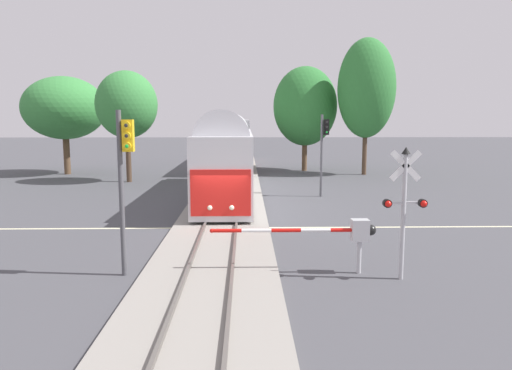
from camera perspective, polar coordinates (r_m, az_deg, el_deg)
ground_plane at (r=22.54m, az=-4.14°, el=-5.10°), size 220.00×220.00×0.00m
road_centre_stripe at (r=22.54m, az=-4.14°, el=-5.09°), size 44.00×0.20×0.01m
railway_track at (r=22.52m, az=-4.14°, el=-4.86°), size 4.40×80.00×0.32m
commuter_train at (r=40.39m, az=-2.86°, el=4.66°), size 3.04×40.25×5.16m
crossing_gate_near at (r=15.99m, az=10.26°, el=-5.51°), size 5.42×0.40×1.80m
crossing_signal_mast at (r=15.59m, az=17.16°, el=-1.69°), size 1.36×0.44×4.19m
traffic_signal_far_side at (r=31.40m, az=8.04°, el=5.07°), size 0.53×0.38×5.31m
traffic_signal_median at (r=15.71m, az=-15.31°, el=2.18°), size 0.53×0.38×5.32m
pine_left_background at (r=47.20m, az=-21.75°, el=8.45°), size 7.35×7.35×8.82m
oak_far_right at (r=44.69m, az=12.95°, el=11.08°), size 5.12×5.12×12.12m
oak_behind_train at (r=39.78m, az=-15.07°, el=9.15°), size 4.83×4.83×8.79m
elm_centre_background at (r=47.06m, az=5.84°, el=9.24°), size 6.10×6.10×10.00m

